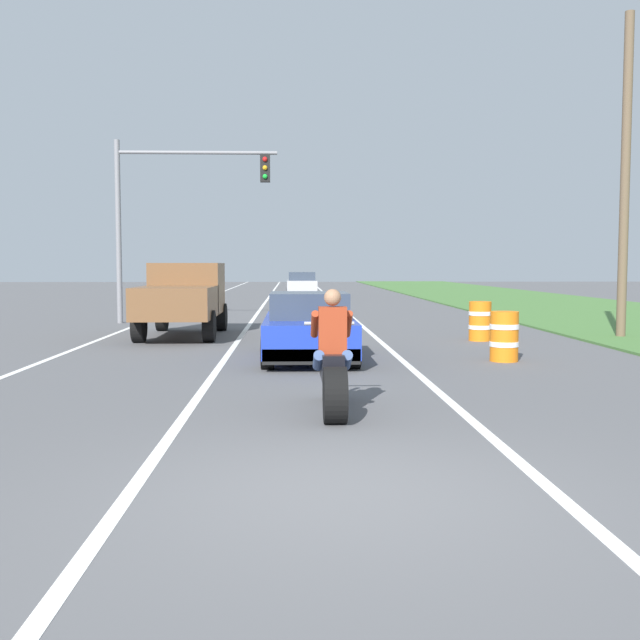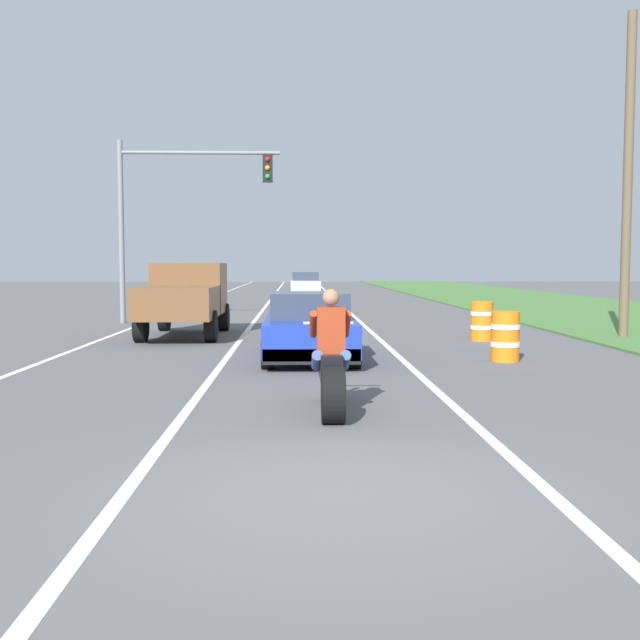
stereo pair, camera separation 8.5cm
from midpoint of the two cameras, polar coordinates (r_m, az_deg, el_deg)
ground_plane at (r=6.54m, az=1.71°, el=-12.96°), size 160.00×160.00×0.00m
lane_stripe_left_solid at (r=26.78m, az=-12.55°, el=-0.04°), size 0.14×120.00×0.01m
lane_stripe_right_solid at (r=26.40m, az=2.99°, el=-0.01°), size 0.14×120.00×0.01m
lane_stripe_centre_dashed at (r=26.35m, az=-4.83°, el=-0.02°), size 0.14×120.00×0.01m
motorcycle_with_rider at (r=9.77m, az=1.08°, el=-3.67°), size 0.70×2.21×1.62m
sports_car_blue at (r=15.50m, az=-0.62°, el=-0.62°), size 1.84×4.30×1.37m
pickup_truck_left_lane_brown at (r=20.69m, az=-10.03°, el=1.84°), size 2.02×4.80×1.98m
traffic_light_mast_near at (r=25.60m, az=-11.00°, el=8.85°), size 5.32×0.34×6.00m
utility_pole_roadside at (r=21.38m, az=22.31°, el=9.95°), size 0.24×0.24×8.38m
construction_barrel_nearest at (r=15.54m, az=13.95°, el=-1.20°), size 0.58×0.58×1.00m
construction_barrel_mid at (r=19.62m, az=12.24°, el=-0.08°), size 0.58×0.58×1.00m
distant_car_far_ahead at (r=45.62m, az=-1.05°, el=2.73°), size 1.80×4.00×1.50m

